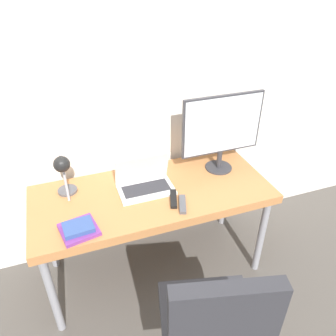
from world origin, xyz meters
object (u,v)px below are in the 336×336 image
(office_chair, at_px, (213,328))
(book_stack, at_px, (79,229))
(laptop, at_px, (145,182))
(desk_lamp, at_px, (63,171))
(monitor, at_px, (222,128))

(office_chair, bearing_deg, book_stack, 126.05)
(laptop, distance_m, desk_lamp, 0.52)
(desk_lamp, relative_size, office_chair, 0.33)
(desk_lamp, distance_m, book_stack, 0.37)
(monitor, bearing_deg, desk_lamp, -179.04)
(monitor, relative_size, desk_lamp, 1.73)
(monitor, relative_size, book_stack, 2.51)
(monitor, distance_m, desk_lamp, 1.07)
(laptop, height_order, office_chair, office_chair)
(desk_lamp, xyz_separation_m, office_chair, (0.53, -1.00, -0.37))
(laptop, xyz_separation_m, monitor, (0.57, 0.06, 0.27))
(monitor, xyz_separation_m, desk_lamp, (-1.06, -0.02, -0.10))
(desk_lamp, bearing_deg, laptop, -5.13)
(monitor, height_order, book_stack, monitor)
(monitor, bearing_deg, laptop, -173.89)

